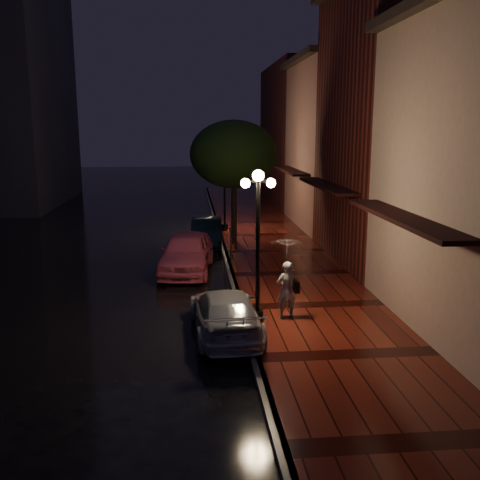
# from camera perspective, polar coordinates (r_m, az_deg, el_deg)

# --- Properties ---
(ground) EXTENTS (120.00, 120.00, 0.00)m
(ground) POSITION_cam_1_polar(r_m,az_deg,el_deg) (20.24, -0.92, -4.10)
(ground) COLOR black
(ground) RESTS_ON ground
(sidewalk) EXTENTS (4.50, 60.00, 0.15)m
(sidewalk) POSITION_cam_1_polar(r_m,az_deg,el_deg) (20.51, 5.37, -3.71)
(sidewalk) COLOR #41100B
(sidewalk) RESTS_ON ground
(curb) EXTENTS (0.25, 60.00, 0.15)m
(curb) POSITION_cam_1_polar(r_m,az_deg,el_deg) (20.22, -0.92, -3.89)
(curb) COLOR #595451
(curb) RESTS_ON ground
(storefront_mid) EXTENTS (5.00, 8.00, 11.00)m
(storefront_mid) POSITION_cam_1_polar(r_m,az_deg,el_deg) (23.03, 16.61, 11.23)
(storefront_mid) COLOR #511914
(storefront_mid) RESTS_ON ground
(storefront_far) EXTENTS (5.00, 8.00, 9.00)m
(storefront_far) POSITION_cam_1_polar(r_m,az_deg,el_deg) (30.62, 10.89, 9.67)
(storefront_far) COLOR #8C5951
(storefront_far) RESTS_ON ground
(storefront_extra) EXTENTS (5.00, 12.00, 10.00)m
(storefront_extra) POSITION_cam_1_polar(r_m,az_deg,el_deg) (40.31, 6.92, 10.99)
(storefront_extra) COLOR #511914
(storefront_extra) RESTS_ON ground
(streetlamp_near) EXTENTS (0.96, 0.36, 4.31)m
(streetlamp_near) POSITION_cam_1_polar(r_m,az_deg,el_deg) (14.82, 1.91, 0.31)
(streetlamp_near) COLOR black
(streetlamp_near) RESTS_ON sidewalk
(streetlamp_far) EXTENTS (0.96, 0.36, 4.31)m
(streetlamp_far) POSITION_cam_1_polar(r_m,az_deg,el_deg) (28.61, -1.65, 5.92)
(streetlamp_far) COLOR black
(streetlamp_far) RESTS_ON sidewalk
(street_tree) EXTENTS (4.16, 4.16, 5.80)m
(street_tree) POSITION_cam_1_polar(r_m,az_deg,el_deg) (25.51, -0.64, 8.91)
(street_tree) COLOR black
(street_tree) RESTS_ON sidewalk
(pink_car) EXTENTS (2.42, 4.84, 1.58)m
(pink_car) POSITION_cam_1_polar(r_m,az_deg,el_deg) (21.03, -5.72, -1.31)
(pink_car) COLOR #DC5A7A
(pink_car) RESTS_ON ground
(navy_car) EXTENTS (1.66, 4.20, 1.36)m
(navy_car) POSITION_cam_1_polar(r_m,az_deg,el_deg) (25.65, -3.57, 0.87)
(navy_car) COLOR black
(navy_car) RESTS_ON ground
(silver_car) EXTENTS (1.99, 4.39, 1.25)m
(silver_car) POSITION_cam_1_polar(r_m,az_deg,el_deg) (14.74, -1.57, -7.73)
(silver_car) COLOR #A4A4AB
(silver_car) RESTS_ON ground
(woman_with_umbrella) EXTENTS (0.99, 1.00, 2.37)m
(woman_with_umbrella) POSITION_cam_1_polar(r_m,az_deg,el_deg) (15.29, 5.03, -2.76)
(woman_with_umbrella) COLOR white
(woman_with_umbrella) RESTS_ON sidewalk
(parking_meter) EXTENTS (0.13, 0.10, 1.41)m
(parking_meter) POSITION_cam_1_polar(r_m,az_deg,el_deg) (22.12, -0.98, -0.03)
(parking_meter) COLOR black
(parking_meter) RESTS_ON sidewalk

